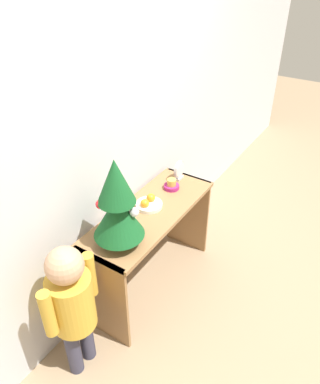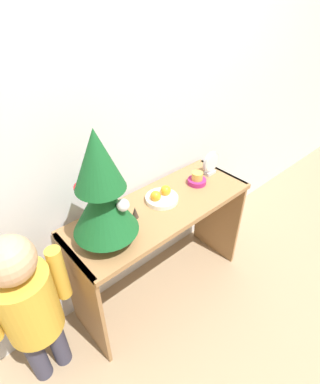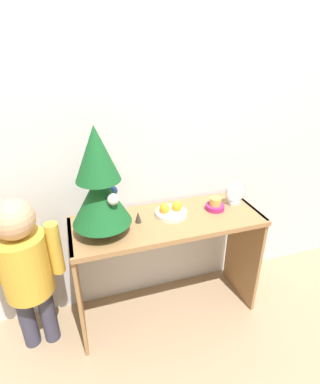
# 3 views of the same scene
# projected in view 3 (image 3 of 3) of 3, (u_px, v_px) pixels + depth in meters

# --- Properties ---
(ground_plane) EXTENTS (12.00, 12.00, 0.00)m
(ground_plane) POSITION_uv_depth(u_px,v_px,m) (177.00, 333.00, 1.90)
(ground_plane) COLOR #997F60
(back_wall) EXTENTS (7.00, 0.05, 2.50)m
(back_wall) POSITION_uv_depth(u_px,v_px,m) (154.00, 120.00, 1.75)
(back_wall) COLOR silver
(back_wall) RESTS_ON ground_plane
(console_table) EXTENTS (1.13, 0.43, 0.72)m
(console_table) POSITION_uv_depth(u_px,v_px,m) (167.00, 242.00, 1.84)
(console_table) COLOR olive
(console_table) RESTS_ON ground_plane
(mini_tree) EXTENTS (0.31, 0.31, 0.59)m
(mini_tree) POSITION_uv_depth(u_px,v_px,m) (99.00, 185.00, 1.51)
(mini_tree) COLOR #4C3828
(mini_tree) RESTS_ON console_table
(fruit_bowl) EXTENTS (0.19, 0.19, 0.08)m
(fruit_bowl) POSITION_uv_depth(u_px,v_px,m) (171.00, 211.00, 1.79)
(fruit_bowl) COLOR silver
(fruit_bowl) RESTS_ON console_table
(singing_bowl) EXTENTS (0.12, 0.12, 0.08)m
(singing_bowl) POSITION_uv_depth(u_px,v_px,m) (215.00, 205.00, 1.85)
(singing_bowl) COLOR #9E2366
(singing_bowl) RESTS_ON console_table
(desk_clock) EXTENTS (0.14, 0.04, 0.16)m
(desk_clock) POSITION_uv_depth(u_px,v_px,m) (236.00, 193.00, 1.89)
(desk_clock) COLOR #B2B2B7
(desk_clock) RESTS_ON console_table
(figurine) EXTENTS (0.04, 0.04, 0.07)m
(figurine) POSITION_uv_depth(u_px,v_px,m) (138.00, 217.00, 1.72)
(figurine) COLOR #382D23
(figurine) RESTS_ON console_table
(child_figure) EXTENTS (0.40, 0.26, 0.98)m
(child_figure) POSITION_uv_depth(u_px,v_px,m) (25.00, 264.00, 1.60)
(child_figure) COLOR #38384C
(child_figure) RESTS_ON ground_plane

